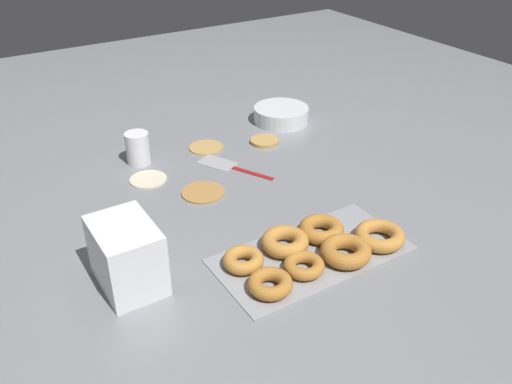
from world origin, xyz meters
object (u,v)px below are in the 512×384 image
(pancake_1, at_px, (148,179))
(spatula, at_px, (225,165))
(pancake_2, at_px, (265,141))
(batter_bowl, at_px, (281,114))
(donut_tray, at_px, (316,249))
(pancake_3, at_px, (206,147))
(paper_cup, at_px, (138,148))
(container_stack, at_px, (127,256))
(pancake_0, at_px, (203,191))

(pancake_1, height_order, spatula, pancake_1)
(pancake_2, xyz_separation_m, batter_bowl, (0.13, 0.11, 0.02))
(spatula, bearing_deg, donut_tray, 148.56)
(pancake_3, distance_m, spatula, 0.13)
(pancake_3, xyz_separation_m, batter_bowl, (0.30, 0.04, 0.02))
(batter_bowl, height_order, paper_cup, paper_cup)
(spatula, bearing_deg, paper_cup, 26.40)
(pancake_1, bearing_deg, pancake_3, 22.05)
(batter_bowl, relative_size, paper_cup, 1.98)
(container_stack, bearing_deg, spatula, 39.86)
(container_stack, relative_size, paper_cup, 1.72)
(pancake_1, distance_m, container_stack, 0.42)
(donut_tray, bearing_deg, container_stack, 161.22)
(pancake_3, bearing_deg, paper_cup, 175.01)
(container_stack, distance_m, paper_cup, 0.52)
(pancake_2, xyz_separation_m, pancake_3, (-0.17, 0.06, -0.00))
(batter_bowl, bearing_deg, pancake_0, -147.31)
(pancake_0, bearing_deg, pancake_3, 60.95)
(pancake_3, relative_size, donut_tray, 0.24)
(batter_bowl, height_order, container_stack, container_stack)
(pancake_2, height_order, pancake_3, pancake_2)
(pancake_0, bearing_deg, pancake_1, 123.97)
(paper_cup, bearing_deg, pancake_3, -4.99)
(donut_tray, bearing_deg, paper_cup, 104.92)
(pancake_2, relative_size, pancake_3, 0.85)
(pancake_2, xyz_separation_m, container_stack, (-0.57, -0.40, 0.06))
(batter_bowl, bearing_deg, spatula, -150.64)
(container_stack, bearing_deg, pancake_2, 34.84)
(pancake_3, distance_m, donut_tray, 0.59)
(pancake_2, distance_m, pancake_3, 0.18)
(pancake_2, height_order, donut_tray, donut_tray)
(pancake_3, bearing_deg, container_stack, -131.50)
(container_stack, relative_size, spatula, 0.69)
(pancake_0, relative_size, pancake_1, 1.13)
(pancake_2, bearing_deg, paper_cup, 167.84)
(pancake_1, relative_size, paper_cup, 1.10)
(pancake_3, height_order, paper_cup, paper_cup)
(pancake_2, bearing_deg, pancake_3, 159.61)
(pancake_1, height_order, batter_bowl, batter_bowl)
(pancake_2, bearing_deg, pancake_1, -175.97)
(pancake_2, xyz_separation_m, paper_cup, (-0.37, 0.08, 0.04))
(pancake_3, bearing_deg, pancake_0, -119.05)
(spatula, bearing_deg, batter_bowl, -87.82)
(pancake_0, distance_m, pancake_3, 0.26)
(donut_tray, xyz_separation_m, paper_cup, (-0.16, 0.60, 0.03))
(donut_tray, distance_m, container_stack, 0.39)
(pancake_0, distance_m, pancake_2, 0.33)
(pancake_1, distance_m, spatula, 0.21)
(batter_bowl, bearing_deg, donut_tray, -118.25)
(batter_bowl, height_order, spatula, batter_bowl)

